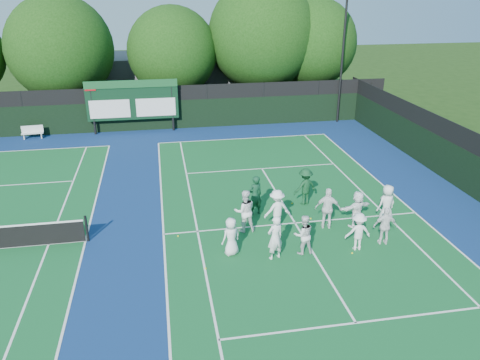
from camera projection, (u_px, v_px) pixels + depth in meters
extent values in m
plane|color=#1A340E|center=(302.00, 235.00, 18.78)|extent=(120.00, 120.00, 0.00)
cube|color=navy|center=(151.00, 236.00, 18.72)|extent=(34.00, 32.00, 0.01)
cube|color=#115426|center=(295.00, 223.00, 19.69)|extent=(10.97, 23.77, 0.00)
cube|color=silver|center=(244.00, 138.00, 30.48)|extent=(10.97, 0.08, 0.00)
cube|color=silver|center=(164.00, 234.00, 18.80)|extent=(0.08, 23.77, 0.00)
cube|color=silver|center=(415.00, 213.00, 20.57)|extent=(0.08, 23.77, 0.00)
cube|color=silver|center=(198.00, 231.00, 19.02)|extent=(0.08, 23.77, 0.00)
cube|color=silver|center=(386.00, 215.00, 20.35)|extent=(0.08, 23.77, 0.00)
cube|color=silver|center=(356.00, 323.00, 13.88)|extent=(8.23, 0.08, 0.00)
cube|color=silver|center=(262.00, 169.00, 25.50)|extent=(8.23, 0.08, 0.00)
cube|color=silver|center=(295.00, 223.00, 19.69)|extent=(0.08, 12.80, 0.00)
cube|color=silver|center=(16.00, 151.00, 28.21)|extent=(10.97, 0.08, 0.00)
cube|color=silver|center=(85.00, 241.00, 18.31)|extent=(0.08, 23.77, 0.00)
cube|color=silver|center=(49.00, 244.00, 18.08)|extent=(0.08, 23.77, 0.00)
cube|color=black|center=(149.00, 116.00, 31.95)|extent=(34.00, 0.08, 2.00)
cube|color=black|center=(147.00, 94.00, 31.37)|extent=(34.00, 0.05, 1.00)
cylinder|color=black|center=(93.00, 109.00, 30.71)|extent=(0.16, 0.16, 3.50)
cylinder|color=black|center=(172.00, 105.00, 31.56)|extent=(0.16, 0.16, 3.50)
cube|color=black|center=(132.00, 100.00, 30.96)|extent=(6.00, 0.15, 2.60)
cube|color=#154A23|center=(131.00, 84.00, 30.45)|extent=(6.00, 0.05, 0.50)
cube|color=silver|center=(110.00, 109.00, 30.82)|extent=(2.60, 0.04, 1.20)
cube|color=silver|center=(156.00, 107.00, 31.31)|extent=(2.60, 0.04, 1.20)
cube|color=#A50D13|center=(90.00, 87.00, 30.06)|extent=(0.70, 0.04, 0.50)
cube|color=#555459|center=(196.00, 78.00, 39.48)|extent=(18.00, 6.00, 4.00)
cylinder|color=black|center=(343.00, 52.00, 32.32)|extent=(0.16, 0.16, 10.00)
cylinder|color=black|center=(87.00, 229.00, 18.12)|extent=(0.10, 0.10, 1.10)
cube|color=silver|center=(32.00, 133.00, 30.34)|extent=(1.37, 0.47, 0.05)
cube|color=silver|center=(32.00, 129.00, 30.37)|extent=(1.34, 0.17, 0.45)
cube|color=silver|center=(24.00, 136.00, 30.33)|extent=(0.08, 0.32, 0.36)
cube|color=silver|center=(42.00, 136.00, 30.50)|extent=(0.08, 0.32, 0.36)
cylinder|color=black|center=(68.00, 104.00, 34.11)|extent=(0.44, 0.44, 2.41)
sphere|color=#11330B|center=(60.00, 49.00, 32.58)|extent=(7.33, 7.33, 7.33)
sphere|color=#11330B|center=(71.00, 59.00, 33.24)|extent=(5.13, 5.13, 5.13)
cylinder|color=black|center=(175.00, 101.00, 35.38)|extent=(0.44, 0.44, 2.35)
sphere|color=#11330B|center=(172.00, 52.00, 33.98)|extent=(6.50, 6.50, 6.50)
sphere|color=#11330B|center=(181.00, 60.00, 34.60)|extent=(4.55, 4.55, 4.55)
cylinder|color=black|center=(261.00, 94.00, 36.37)|extent=(0.44, 0.44, 2.79)
sphere|color=#11330B|center=(262.00, 35.00, 34.67)|extent=(8.06, 8.06, 8.06)
sphere|color=#11330B|center=(269.00, 46.00, 35.35)|extent=(5.64, 5.64, 5.64)
cylinder|color=black|center=(310.00, 93.00, 37.03)|extent=(0.44, 0.44, 2.70)
sphere|color=#11330B|center=(312.00, 43.00, 35.54)|extent=(6.68, 6.68, 6.68)
sphere|color=#11330B|center=(318.00, 51.00, 36.17)|extent=(4.67, 4.67, 4.67)
sphere|color=yellow|center=(206.00, 268.00, 16.50)|extent=(0.07, 0.07, 0.07)
sphere|color=yellow|center=(356.00, 216.00, 20.24)|extent=(0.07, 0.07, 0.07)
sphere|color=yellow|center=(352.00, 253.00, 17.44)|extent=(0.07, 0.07, 0.07)
sphere|color=yellow|center=(178.00, 236.00, 18.62)|extent=(0.07, 0.07, 0.07)
sphere|color=yellow|center=(292.00, 203.00, 21.40)|extent=(0.07, 0.07, 0.07)
sphere|color=yellow|center=(311.00, 219.00, 20.01)|extent=(0.07, 0.07, 0.07)
imported|color=white|center=(231.00, 237.00, 17.15)|extent=(0.86, 0.74, 1.49)
imported|color=white|center=(275.00, 238.00, 16.85)|extent=(0.73, 0.59, 1.72)
imported|color=silver|center=(303.00, 235.00, 17.22)|extent=(0.78, 0.62, 1.55)
imported|color=silver|center=(358.00, 232.00, 17.49)|extent=(0.99, 0.59, 1.50)
imported|color=white|center=(385.00, 226.00, 17.84)|extent=(0.96, 0.53, 1.54)
imported|color=white|center=(245.00, 211.00, 18.76)|extent=(0.90, 0.71, 1.79)
imported|color=white|center=(277.00, 209.00, 19.02)|extent=(1.21, 0.87, 1.68)
imported|color=white|center=(328.00, 209.00, 19.00)|extent=(1.11, 0.73, 1.76)
imported|color=white|center=(357.00, 209.00, 19.16)|extent=(1.53, 0.84, 1.57)
imported|color=silver|center=(387.00, 204.00, 19.50)|extent=(0.91, 0.70, 1.67)
imported|color=#0F3821|center=(255.00, 195.00, 20.12)|extent=(0.76, 0.62, 1.80)
imported|color=#103C1E|center=(305.00, 187.00, 21.09)|extent=(1.25, 0.94, 1.73)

